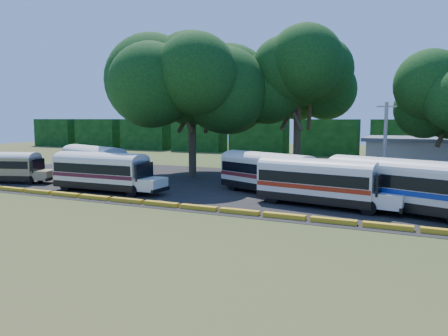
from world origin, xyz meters
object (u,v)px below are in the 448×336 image
at_px(bus_cream_west, 103,170).
at_px(tree_west, 192,78).
at_px(bus_beige, 2,165).
at_px(bus_red, 94,161).
at_px(bus_white_red, 320,180).

relative_size(bus_cream_west, tree_west, 0.67).
distance_m(bus_beige, bus_red, 8.56).
relative_size(bus_red, bus_white_red, 1.03).
height_order(bus_beige, bus_white_red, bus_white_red).
bearing_deg(bus_beige, tree_west, 22.71).
xyz_separation_m(bus_beige, tree_west, (14.13, 11.96, 8.59)).
distance_m(bus_cream_west, bus_white_red, 17.91).
height_order(bus_beige, tree_west, tree_west).
bearing_deg(bus_red, tree_west, 66.44).
height_order(bus_cream_west, bus_white_red, bus_white_red).
bearing_deg(bus_white_red, bus_red, -178.48).
bearing_deg(bus_beige, bus_red, 16.45).
bearing_deg(bus_white_red, bus_beige, -167.60).
bearing_deg(tree_west, bus_beige, -139.74).
bearing_deg(bus_red, bus_beige, -125.14).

